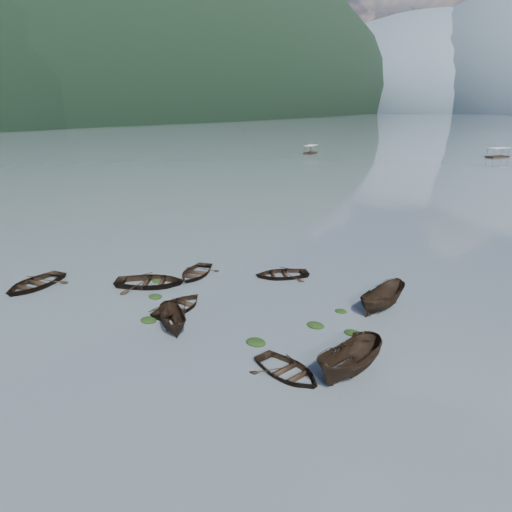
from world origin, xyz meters
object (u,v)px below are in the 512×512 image
Objects in this scene: rowboat_3 at (179,309)px; pontoon_left at (311,154)px; pontoon_centre at (497,157)px; rowboat_0 at (35,287)px.

rowboat_3 is 99.89m from pontoon_left.
pontoon_centre is (41.89, 20.37, 0.00)m from pontoon_left.
rowboat_0 is 0.79× the size of pontoon_centre.
rowboat_3 is 0.73× the size of pontoon_left.
pontoon_left is at bearing 97.47° from rowboat_0.
rowboat_0 is 99.07m from pontoon_left.
rowboat_3 is at bearing 6.90° from rowboat_0.
pontoon_centre is (-1.39, 110.40, 0.00)m from rowboat_3.
pontoon_left is (-43.28, 90.03, 0.00)m from rowboat_3.
pontoon_centre reaches higher than rowboat_0.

